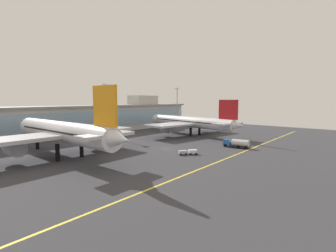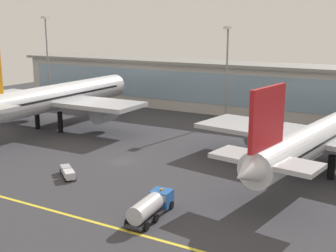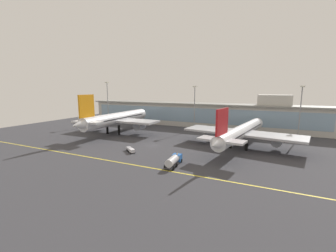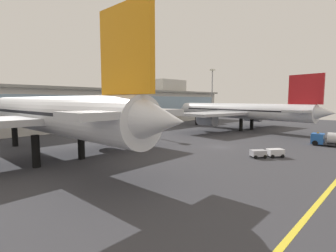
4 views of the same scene
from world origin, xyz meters
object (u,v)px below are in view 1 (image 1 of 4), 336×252
(airliner_near_left, at_px, (63,132))
(airliner_near_right, at_px, (190,122))
(apron_light_mast_west, at_px, (177,102))
(apron_light_mast_centre, at_px, (105,102))
(fuel_tanker_truck, at_px, (236,143))
(baggage_tug_near, at_px, (188,152))

(airliner_near_left, xyz_separation_m, airliner_near_right, (59.79, -1.70, -1.22))
(apron_light_mast_west, bearing_deg, apron_light_mast_centre, 176.95)
(airliner_near_left, relative_size, apron_light_mast_west, 2.37)
(apron_light_mast_west, bearing_deg, airliner_near_left, -164.78)
(airliner_near_left, relative_size, fuel_tanker_truck, 5.99)
(airliner_near_left, distance_m, apron_light_mast_centre, 41.01)
(airliner_near_right, relative_size, baggage_tug_near, 10.61)
(airliner_near_right, height_order, apron_light_mast_centre, apron_light_mast_centre)
(airliner_near_right, relative_size, apron_light_mast_centre, 2.43)
(airliner_near_right, bearing_deg, airliner_near_left, 96.68)
(airliner_near_right, xyz_separation_m, fuel_tanker_truck, (-14.67, -29.60, -4.45))
(baggage_tug_near, relative_size, apron_light_mast_centre, 0.23)
(airliner_near_left, bearing_deg, apron_light_mast_centre, -53.31)
(airliner_near_right, bearing_deg, apron_light_mast_centre, 55.16)
(apron_light_mast_west, xyz_separation_m, apron_light_mast_centre, (-48.30, 2.57, 0.02))
(airliner_near_left, xyz_separation_m, apron_light_mast_centre, (31.94, 24.41, 8.12))
(airliner_near_left, xyz_separation_m, fuel_tanker_truck, (45.12, -31.31, -5.67))
(airliner_near_left, bearing_deg, fuel_tanker_truck, -125.46)
(baggage_tug_near, distance_m, apron_light_mast_west, 73.56)
(airliner_near_left, bearing_deg, apron_light_mast_west, -75.48)
(airliner_near_right, bearing_deg, apron_light_mast_west, -32.66)
(baggage_tug_near, bearing_deg, fuel_tanker_truck, 20.48)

